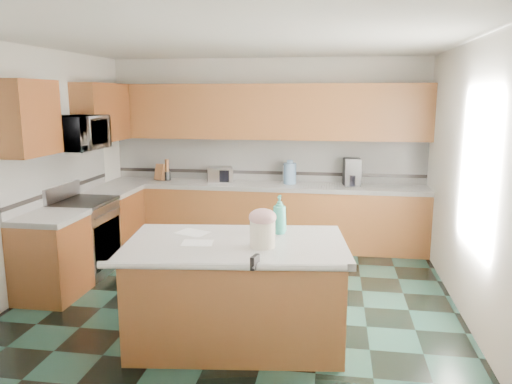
% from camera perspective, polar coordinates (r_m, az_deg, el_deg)
% --- Properties ---
extents(floor, '(4.60, 4.60, 0.00)m').
position_cam_1_polar(floor, '(5.52, -2.16, -12.13)').
color(floor, black).
rests_on(floor, ground).
extents(ceiling, '(4.60, 4.60, 0.00)m').
position_cam_1_polar(ceiling, '(5.11, -2.38, 16.95)').
color(ceiling, white).
rests_on(ceiling, ground).
extents(wall_back, '(4.60, 0.04, 2.70)m').
position_cam_1_polar(wall_back, '(7.42, 1.26, 4.64)').
color(wall_back, silver).
rests_on(wall_back, ground).
extents(wall_front, '(4.60, 0.04, 2.70)m').
position_cam_1_polar(wall_front, '(2.96, -11.12, -5.26)').
color(wall_front, silver).
rests_on(wall_front, ground).
extents(wall_left, '(0.04, 4.60, 2.70)m').
position_cam_1_polar(wall_left, '(6.04, -24.40, 2.22)').
color(wall_left, silver).
rests_on(wall_left, ground).
extents(wall_right, '(0.04, 4.60, 2.70)m').
position_cam_1_polar(wall_right, '(5.22, 23.59, 1.04)').
color(wall_right, silver).
rests_on(wall_right, ground).
extents(back_base_cab, '(4.60, 0.60, 0.86)m').
position_cam_1_polar(back_base_cab, '(7.26, 0.88, -2.86)').
color(back_base_cab, '#3B1909').
rests_on(back_base_cab, ground).
extents(back_countertop, '(4.60, 0.64, 0.06)m').
position_cam_1_polar(back_countertop, '(7.17, 0.89, 0.71)').
color(back_countertop, white).
rests_on(back_countertop, back_base_cab).
extents(back_upper_cab, '(4.60, 0.33, 0.78)m').
position_cam_1_polar(back_upper_cab, '(7.19, 1.07, 9.16)').
color(back_upper_cab, '#3B1909').
rests_on(back_upper_cab, wall_back).
extents(back_backsplash, '(4.60, 0.02, 0.63)m').
position_cam_1_polar(back_backsplash, '(7.40, 1.22, 3.73)').
color(back_backsplash, silver).
rests_on(back_backsplash, back_countertop).
extents(back_accent_band, '(4.60, 0.01, 0.05)m').
position_cam_1_polar(back_accent_band, '(7.42, 1.21, 2.23)').
color(back_accent_band, black).
rests_on(back_accent_band, back_countertop).
extents(left_base_cab_rear, '(0.60, 0.82, 0.86)m').
position_cam_1_polar(left_base_cab_rear, '(7.17, -16.03, -3.49)').
color(left_base_cab_rear, '#3B1909').
rests_on(left_base_cab_rear, ground).
extents(left_counter_rear, '(0.64, 0.82, 0.06)m').
position_cam_1_polar(left_counter_rear, '(7.07, -16.22, 0.12)').
color(left_counter_rear, white).
rests_on(left_counter_rear, left_base_cab_rear).
extents(left_base_cab_front, '(0.60, 0.72, 0.86)m').
position_cam_1_polar(left_base_cab_front, '(5.87, -22.34, -7.08)').
color(left_base_cab_front, '#3B1909').
rests_on(left_base_cab_front, ground).
extents(left_counter_front, '(0.64, 0.72, 0.06)m').
position_cam_1_polar(left_counter_front, '(5.76, -22.67, -2.71)').
color(left_counter_front, white).
rests_on(left_counter_front, left_base_cab_front).
extents(left_backsplash, '(0.02, 2.30, 0.63)m').
position_cam_1_polar(left_backsplash, '(6.50, -21.44, 1.97)').
color(left_backsplash, silver).
rests_on(left_backsplash, wall_left).
extents(left_accent_band, '(0.01, 2.30, 0.05)m').
position_cam_1_polar(left_accent_band, '(6.53, -21.28, 0.28)').
color(left_accent_band, black).
rests_on(left_accent_band, wall_left).
extents(left_upper_cab_rear, '(0.33, 1.09, 0.78)m').
position_cam_1_polar(left_upper_cab_rear, '(7.14, -17.21, 8.67)').
color(left_upper_cab_rear, '#3B1909').
rests_on(left_upper_cab_rear, wall_left).
extents(left_upper_cab_front, '(0.33, 0.72, 0.78)m').
position_cam_1_polar(left_upper_cab_front, '(5.69, -24.62, 7.70)').
color(left_upper_cab_front, '#3B1909').
rests_on(left_upper_cab_front, wall_left).
extents(range_body, '(0.60, 0.76, 0.88)m').
position_cam_1_polar(range_body, '(6.48, -18.97, -5.09)').
color(range_body, '#B7B7BC').
rests_on(range_body, ground).
extents(range_oven_door, '(0.02, 0.68, 0.55)m').
position_cam_1_polar(range_oven_door, '(6.37, -16.63, -5.62)').
color(range_oven_door, black).
rests_on(range_oven_door, range_body).
extents(range_cooktop, '(0.62, 0.78, 0.04)m').
position_cam_1_polar(range_cooktop, '(6.38, -19.23, -1.11)').
color(range_cooktop, black).
rests_on(range_cooktop, range_body).
extents(range_handle, '(0.02, 0.66, 0.02)m').
position_cam_1_polar(range_handle, '(6.26, -16.57, -2.30)').
color(range_handle, '#B7B7BC').
rests_on(range_handle, range_body).
extents(range_backguard, '(0.06, 0.76, 0.18)m').
position_cam_1_polar(range_backguard, '(6.48, -21.32, 0.02)').
color(range_backguard, '#B7B7BC').
rests_on(range_backguard, range_body).
extents(microwave, '(0.50, 0.73, 0.41)m').
position_cam_1_polar(microwave, '(6.26, -19.71, 6.36)').
color(microwave, '#B7B7BC').
rests_on(microwave, wall_left).
extents(island_base, '(1.91, 1.24, 0.86)m').
position_cam_1_polar(island_base, '(4.52, -2.25, -11.63)').
color(island_base, '#3B1909').
rests_on(island_base, ground).
extents(island_top, '(2.03, 1.36, 0.06)m').
position_cam_1_polar(island_top, '(4.37, -2.29, -6.04)').
color(island_top, white).
rests_on(island_top, island_base).
extents(island_bullnose, '(1.89, 0.30, 0.06)m').
position_cam_1_polar(island_bullnose, '(3.84, -3.96, -8.47)').
color(island_bullnose, white).
rests_on(island_bullnose, island_base).
extents(treat_jar, '(0.28, 0.28, 0.22)m').
position_cam_1_polar(treat_jar, '(4.17, 0.76, -4.83)').
color(treat_jar, white).
rests_on(treat_jar, island_top).
extents(treat_jar_lid, '(0.23, 0.23, 0.14)m').
position_cam_1_polar(treat_jar_lid, '(4.14, 0.76, -2.89)').
color(treat_jar_lid, '#D19798').
rests_on(treat_jar_lid, treat_jar).
extents(treat_jar_knob, '(0.08, 0.03, 0.03)m').
position_cam_1_polar(treat_jar_knob, '(4.12, 0.76, -2.23)').
color(treat_jar_knob, tan).
rests_on(treat_jar_knob, treat_jar_lid).
extents(treat_jar_knob_end_l, '(0.04, 0.04, 0.04)m').
position_cam_1_polar(treat_jar_knob_end_l, '(4.13, 0.24, -2.21)').
color(treat_jar_knob_end_l, tan).
rests_on(treat_jar_knob_end_l, treat_jar_lid).
extents(treat_jar_knob_end_r, '(0.04, 0.04, 0.04)m').
position_cam_1_polar(treat_jar_knob_end_r, '(4.12, 1.29, -2.25)').
color(treat_jar_knob_end_r, tan).
rests_on(treat_jar_knob_end_r, treat_jar_lid).
extents(soap_bottle_island, '(0.15, 0.15, 0.35)m').
position_cam_1_polar(soap_bottle_island, '(4.57, 2.69, -2.59)').
color(soap_bottle_island, teal).
rests_on(soap_bottle_island, island_top).
extents(paper_sheet_a, '(0.28, 0.23, 0.00)m').
position_cam_1_polar(paper_sheet_a, '(4.34, -6.71, -5.80)').
color(paper_sheet_a, white).
rests_on(paper_sheet_a, island_top).
extents(paper_sheet_b, '(0.34, 0.30, 0.00)m').
position_cam_1_polar(paper_sheet_b, '(4.66, -7.26, -4.62)').
color(paper_sheet_b, white).
rests_on(paper_sheet_b, island_top).
extents(clamp_body, '(0.06, 0.12, 0.10)m').
position_cam_1_polar(clamp_body, '(3.80, -0.12, -8.02)').
color(clamp_body, black).
rests_on(clamp_body, island_top).
extents(clamp_handle, '(0.02, 0.08, 0.02)m').
position_cam_1_polar(clamp_handle, '(3.74, -0.29, -8.65)').
color(clamp_handle, black).
rests_on(clamp_handle, island_top).
extents(knife_block, '(0.17, 0.20, 0.26)m').
position_cam_1_polar(knife_block, '(7.57, -10.85, 2.22)').
color(knife_block, '#472814').
rests_on(knife_block, back_countertop).
extents(utensil_crock, '(0.10, 0.10, 0.13)m').
position_cam_1_polar(utensil_crock, '(7.58, -10.11, 1.82)').
color(utensil_crock, black).
rests_on(utensil_crock, back_countertop).
extents(utensil_bundle, '(0.06, 0.06, 0.19)m').
position_cam_1_polar(utensil_bundle, '(7.55, -10.15, 3.01)').
color(utensil_bundle, '#472814').
rests_on(utensil_bundle, utensil_crock).
extents(toaster_oven, '(0.42, 0.34, 0.21)m').
position_cam_1_polar(toaster_oven, '(7.31, -4.15, 1.96)').
color(toaster_oven, '#B7B7BC').
rests_on(toaster_oven, back_countertop).
extents(toaster_oven_door, '(0.32, 0.01, 0.17)m').
position_cam_1_polar(toaster_oven_door, '(7.20, -4.36, 1.82)').
color(toaster_oven_door, black).
rests_on(toaster_oven_door, toaster_oven).
extents(paper_towel, '(0.11, 0.11, 0.26)m').
position_cam_1_polar(paper_towel, '(7.20, 3.54, 2.02)').
color(paper_towel, white).
rests_on(paper_towel, back_countertop).
extents(paper_towel_base, '(0.17, 0.17, 0.01)m').
position_cam_1_polar(paper_towel_base, '(7.22, 3.53, 1.07)').
color(paper_towel_base, '#B7B7BC').
rests_on(paper_towel_base, back_countertop).
extents(water_jug, '(0.18, 0.18, 0.30)m').
position_cam_1_polar(water_jug, '(7.16, 3.88, 2.13)').
color(water_jug, '#5E81A9').
rests_on(water_jug, back_countertop).
extents(water_jug_neck, '(0.09, 0.09, 0.04)m').
position_cam_1_polar(water_jug_neck, '(7.13, 3.90, 3.49)').
color(water_jug_neck, '#5E81A9').
rests_on(water_jug_neck, water_jug).
extents(coffee_maker, '(0.26, 0.28, 0.38)m').
position_cam_1_polar(coffee_maker, '(7.15, 10.90, 2.28)').
color(coffee_maker, black).
rests_on(coffee_maker, back_countertop).
extents(coffee_carafe, '(0.16, 0.16, 0.16)m').
position_cam_1_polar(coffee_carafe, '(7.11, 10.88, 1.31)').
color(coffee_carafe, black).
rests_on(coffee_carafe, back_countertop).
extents(soap_bottle_back, '(0.15, 0.15, 0.23)m').
position_cam_1_polar(soap_bottle_back, '(7.13, 10.95, 1.62)').
color(soap_bottle_back, white).
rests_on(soap_bottle_back, back_countertop).
extents(soap_back_cap, '(0.02, 0.02, 0.03)m').
position_cam_1_polar(soap_back_cap, '(7.11, 10.98, 2.64)').
color(soap_back_cap, red).
rests_on(soap_back_cap, soap_bottle_back).
extents(window_light_proxy, '(0.02, 1.40, 1.10)m').
position_cam_1_polar(window_light_proxy, '(5.00, 23.94, 2.36)').
color(window_light_proxy, white).
rests_on(window_light_proxy, wall_right).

